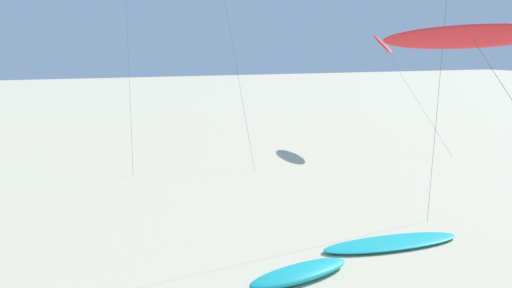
{
  "coord_description": "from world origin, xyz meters",
  "views": [
    {
      "loc": [
        -9.74,
        3.74,
        8.05
      ],
      "look_at": [
        -1.34,
        22.7,
        4.24
      ],
      "focal_mm": 36.87,
      "sensor_mm": 36.0,
      "label": 1
    }
  ],
  "objects_px": {
    "flying_kite_2": "(383,44)",
    "grounded_kite_0": "(300,273)",
    "grounded_kite_2": "(392,243)",
    "flying_kite_1": "(472,37)"
  },
  "relations": [
    {
      "from": "grounded_kite_0",
      "to": "grounded_kite_2",
      "type": "xyz_separation_m",
      "value": [
        4.99,
        1.23,
        -0.08
      ]
    },
    {
      "from": "flying_kite_2",
      "to": "grounded_kite_0",
      "type": "distance_m",
      "value": 29.86
    },
    {
      "from": "flying_kite_1",
      "to": "grounded_kite_0",
      "type": "bearing_deg",
      "value": -178.05
    },
    {
      "from": "grounded_kite_2",
      "to": "flying_kite_1",
      "type": "bearing_deg",
      "value": -20.44
    },
    {
      "from": "flying_kite_1",
      "to": "grounded_kite_2",
      "type": "xyz_separation_m",
      "value": [
        -2.61,
        0.97,
        -8.34
      ]
    },
    {
      "from": "flying_kite_2",
      "to": "grounded_kite_0",
      "type": "height_order",
      "value": "flying_kite_2"
    },
    {
      "from": "flying_kite_2",
      "to": "grounded_kite_2",
      "type": "xyz_separation_m",
      "value": [
        -14.37,
        -20.01,
        -8.19
      ]
    },
    {
      "from": "flying_kite_1",
      "to": "grounded_kite_2",
      "type": "bearing_deg",
      "value": 159.56
    },
    {
      "from": "flying_kite_2",
      "to": "grounded_kite_2",
      "type": "distance_m",
      "value": 25.96
    },
    {
      "from": "flying_kite_1",
      "to": "flying_kite_2",
      "type": "xyz_separation_m",
      "value": [
        11.76,
        20.98,
        -0.15
      ]
    }
  ]
}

